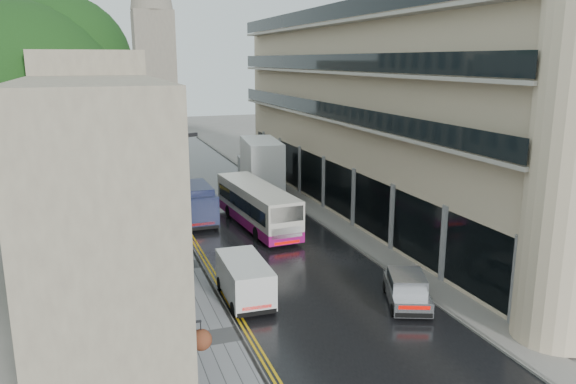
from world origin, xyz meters
TOP-DOWN VIEW (x-y plane):
  - road at (0.00, 27.50)m, footprint 9.00×85.00m
  - left_sidewalk at (-5.85, 27.50)m, footprint 2.70×85.00m
  - right_sidewalk at (5.40, 27.50)m, footprint 1.80×85.00m
  - old_shop_row at (-9.45, 30.00)m, footprint 4.50×56.00m
  - modern_block at (10.30, 26.00)m, footprint 8.00×40.00m
  - tree_near at (-12.50, 20.00)m, footprint 10.56×10.56m
  - tree_far at (-12.20, 33.00)m, footprint 9.24×9.24m
  - cream_bus at (-0.50, 22.26)m, footprint 3.01×10.15m
  - white_lorry at (1.78, 32.19)m, footprint 3.60×8.89m
  - silver_hatchback at (2.15, 10.38)m, footprint 2.91×4.10m
  - white_van at (-4.30, 12.65)m, footprint 1.91×4.30m
  - navy_van at (-4.26, 25.67)m, footprint 2.19×5.38m
  - pedestrian at (-5.71, 18.16)m, footprint 0.72×0.51m
  - lamp_post_near at (-5.70, 15.89)m, footprint 0.83×0.52m
  - lamp_post_far at (-5.34, 34.75)m, footprint 1.04×0.50m

SIDE VIEW (x-z plane):
  - road at x=0.00m, z-range 0.00..0.02m
  - left_sidewalk at x=-5.85m, z-range 0.00..0.12m
  - right_sidewalk at x=5.40m, z-range 0.00..0.12m
  - silver_hatchback at x=2.15m, z-range 0.02..1.43m
  - white_van at x=-4.30m, z-range 0.02..1.95m
  - pedestrian at x=-5.71m, z-range 0.12..1.99m
  - cream_bus at x=-0.50m, z-range 0.02..2.75m
  - navy_van at x=-4.26m, z-range 0.02..2.75m
  - white_lorry at x=1.78m, z-range 0.02..4.56m
  - lamp_post_near at x=-5.70m, z-range 0.12..7.48m
  - lamp_post_far at x=-5.34m, z-range 0.12..9.14m
  - old_shop_row at x=-9.45m, z-range 0.00..12.00m
  - tree_far at x=-12.20m, z-range 0.00..12.46m
  - tree_near at x=-12.50m, z-range 0.00..13.89m
  - modern_block at x=10.30m, z-range 0.00..14.00m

